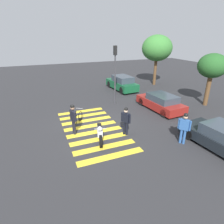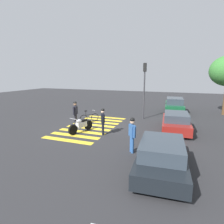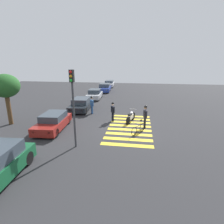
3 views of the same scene
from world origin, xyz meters
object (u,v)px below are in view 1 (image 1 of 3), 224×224
(officer_by_motorcycle, at_px, (126,119))
(car_maroon_wagon, at_px, (161,102))
(officer_on_foot, at_px, (73,117))
(traffic_light_pole, at_px, (115,67))
(leaning_bicycle, at_px, (77,119))
(car_black_suv, at_px, (224,138))
(police_motorcycle, at_px, (100,132))
(car_green_compact, at_px, (122,83))
(pedestrian_bystander, at_px, (184,126))

(officer_by_motorcycle, height_order, car_maroon_wagon, officer_by_motorcycle)
(officer_on_foot, height_order, traffic_light_pole, traffic_light_pole)
(leaning_bicycle, height_order, car_black_suv, car_black_suv)
(police_motorcycle, distance_m, car_black_suv, 6.47)
(officer_by_motorcycle, height_order, traffic_light_pole, traffic_light_pole)
(leaning_bicycle, xyz_separation_m, traffic_light_pole, (-2.76, 3.86, 2.77))
(officer_on_foot, bearing_deg, car_green_compact, 139.02)
(pedestrian_bystander, distance_m, car_black_suv, 2.03)
(leaning_bicycle, relative_size, officer_by_motorcycle, 0.83)
(pedestrian_bystander, relative_size, car_maroon_wagon, 0.42)
(car_maroon_wagon, bearing_deg, officer_by_motorcycle, -58.85)
(car_maroon_wagon, bearing_deg, car_green_compact, -176.62)
(leaning_bicycle, relative_size, officer_on_foot, 0.76)
(pedestrian_bystander, height_order, traffic_light_pole, traffic_light_pole)
(car_green_compact, height_order, car_black_suv, car_green_compact)
(police_motorcycle, height_order, car_green_compact, car_green_compact)
(pedestrian_bystander, relative_size, car_green_compact, 0.41)
(traffic_light_pole, bearing_deg, officer_on_foot, -47.17)
(pedestrian_bystander, relative_size, traffic_light_pole, 0.38)
(officer_on_foot, height_order, car_black_suv, officer_on_foot)
(police_motorcycle, relative_size, traffic_light_pole, 0.44)
(car_green_compact, bearing_deg, officer_by_motorcycle, -23.72)
(car_green_compact, distance_m, car_black_suv, 12.28)
(officer_on_foot, xyz_separation_m, car_black_suv, (4.52, 6.77, -0.48))
(leaning_bicycle, bearing_deg, car_maroon_wagon, 90.86)
(officer_on_foot, bearing_deg, police_motorcycle, 43.09)
(car_maroon_wagon, bearing_deg, traffic_light_pole, -133.78)
(officer_on_foot, bearing_deg, officer_by_motorcycle, 65.71)
(leaning_bicycle, relative_size, traffic_light_pole, 0.30)
(police_motorcycle, height_order, officer_by_motorcycle, officer_by_motorcycle)
(officer_by_motorcycle, relative_size, car_black_suv, 0.39)
(officer_on_foot, relative_size, officer_by_motorcycle, 1.08)
(officer_on_foot, xyz_separation_m, car_maroon_wagon, (-1.37, 7.11, -0.50))
(car_green_compact, bearing_deg, leaning_bicycle, -43.94)
(police_motorcycle, height_order, pedestrian_bystander, pedestrian_bystander)
(leaning_bicycle, distance_m, car_black_suv, 8.55)
(officer_on_foot, relative_size, car_green_compact, 0.43)
(car_maroon_wagon, bearing_deg, officer_on_foot, -79.13)
(car_black_suv, bearing_deg, pedestrian_bystander, -128.42)
(police_motorcycle, xyz_separation_m, car_black_suv, (3.26, 5.58, 0.15))
(pedestrian_bystander, distance_m, traffic_light_pole, 7.66)
(officer_by_motorcycle, bearing_deg, police_motorcycle, -89.50)
(officer_by_motorcycle, xyz_separation_m, pedestrian_bystander, (2.04, 2.44, 0.04))
(pedestrian_bystander, bearing_deg, traffic_light_pole, -173.17)
(leaning_bicycle, bearing_deg, officer_on_foot, -20.94)
(pedestrian_bystander, distance_m, car_maroon_wagon, 5.05)
(leaning_bicycle, distance_m, officer_by_motorcycle, 3.46)
(officer_on_foot, distance_m, car_maroon_wagon, 7.26)
(officer_on_foot, height_order, car_green_compact, officer_on_foot)
(leaning_bicycle, height_order, officer_by_motorcycle, officer_by_motorcycle)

